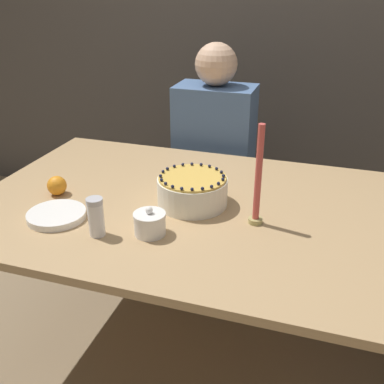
% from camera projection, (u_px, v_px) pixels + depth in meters
% --- Properties ---
extents(ground_plane, '(12.00, 12.00, 0.00)m').
position_uv_depth(ground_plane, '(194.00, 352.00, 2.00)').
color(ground_plane, '#8C7556').
extents(wall_behind, '(8.00, 0.05, 2.60)m').
position_uv_depth(wall_behind, '(266.00, 16.00, 2.64)').
color(wall_behind, '#4C4742').
rests_on(wall_behind, ground_plane).
extents(dining_table, '(1.66, 1.08, 0.74)m').
position_uv_depth(dining_table, '(194.00, 225.00, 1.72)').
color(dining_table, tan).
rests_on(dining_table, ground_plane).
extents(cake, '(0.26, 0.26, 0.12)m').
position_uv_depth(cake, '(192.00, 191.00, 1.65)').
color(cake, white).
rests_on(cake, dining_table).
extents(sugar_bowl, '(0.11, 0.11, 0.10)m').
position_uv_depth(sugar_bowl, '(150.00, 223.00, 1.47)').
color(sugar_bowl, white).
rests_on(sugar_bowl, dining_table).
extents(sugar_shaker, '(0.05, 0.05, 0.13)m').
position_uv_depth(sugar_shaker, '(96.00, 217.00, 1.45)').
color(sugar_shaker, white).
rests_on(sugar_shaker, dining_table).
extents(plate_stack, '(0.20, 0.20, 0.02)m').
position_uv_depth(plate_stack, '(57.00, 215.00, 1.57)').
color(plate_stack, white).
rests_on(plate_stack, dining_table).
extents(candle, '(0.05, 0.05, 0.35)m').
position_uv_depth(candle, '(258.00, 183.00, 1.48)').
color(candle, tan).
rests_on(candle, dining_table).
extents(orange_fruit_0, '(0.07, 0.07, 0.07)m').
position_uv_depth(orange_fruit_0, '(57.00, 186.00, 1.74)').
color(orange_fruit_0, orange).
rests_on(orange_fruit_0, dining_table).
extents(person_man_blue_shirt, '(0.40, 0.34, 1.23)m').
position_uv_depth(person_man_blue_shirt, '(214.00, 175.00, 2.44)').
color(person_man_blue_shirt, '#2D2D38').
rests_on(person_man_blue_shirt, ground_plane).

